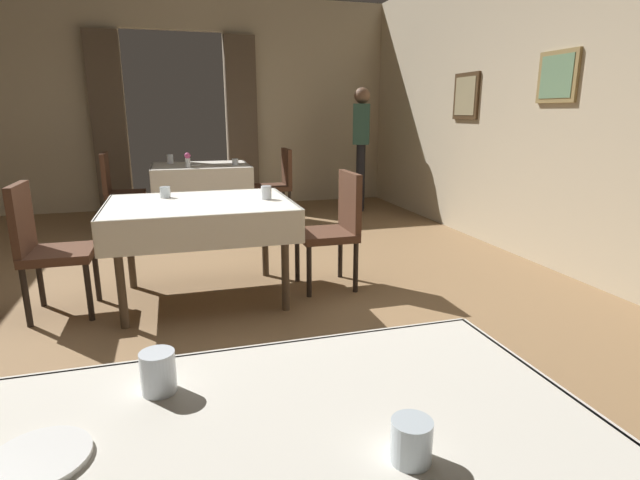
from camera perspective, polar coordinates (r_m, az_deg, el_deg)
name	(u,v)px	position (r m, az deg, el deg)	size (l,w,h in m)	color
ground	(198,307)	(3.77, -13.91, -7.50)	(10.08, 10.08, 0.00)	olive
wall_right	(580,98)	(4.81, 27.74, 14.27)	(0.16, 8.40, 3.00)	beige
wall_back	(176,103)	(7.69, -16.21, 14.87)	(6.40, 0.27, 3.00)	beige
dining_table_mid	(200,213)	(3.76, -13.63, 3.02)	(1.33, 1.05, 0.75)	#4C3D2D
dining_table_far	(201,173)	(6.44, -13.55, 7.51)	(1.18, 0.99, 0.75)	#4C3D2D
chair_mid_left	(45,244)	(3.87, -29.14, -0.37)	(0.44, 0.44, 0.93)	black
chair_mid_right	(336,224)	(3.96, 1.80, 1.81)	(0.44, 0.44, 0.93)	black
chair_far_left	(118,188)	(6.37, -22.25, 5.57)	(0.45, 0.44, 0.93)	black
chair_far_right	(278,181)	(6.54, -4.85, 6.79)	(0.44, 0.44, 0.93)	black
glass_near_b	(411,441)	(1.01, 10.47, -21.79)	(0.08, 0.08, 0.08)	silver
plate_near_c	(39,458)	(1.14, -29.62, -21.02)	(0.19, 0.19, 0.01)	white
glass_near_d	(158,372)	(1.25, -18.13, -14.25)	(0.08, 0.08, 0.10)	silver
glass_mid_a	(165,192)	(3.99, -17.40, 5.27)	(0.08, 0.08, 0.08)	silver
glass_mid_b	(266,193)	(3.75, -6.20, 5.44)	(0.08, 0.08, 0.10)	silver
flower_vase_far	(188,160)	(6.10, -14.99, 8.93)	(0.07, 0.07, 0.18)	silver
plate_far_b	(193,165)	(6.41, -14.39, 8.41)	(0.18, 0.18, 0.01)	white
glass_far_c	(235,162)	(6.28, -9.73, 8.86)	(0.08, 0.08, 0.08)	silver
glass_far_d	(170,159)	(6.67, -16.88, 8.93)	(0.08, 0.08, 0.12)	silver
person_waiter_by_doorway	(361,139)	(7.16, 4.77, 11.55)	(0.35, 0.42, 1.72)	black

